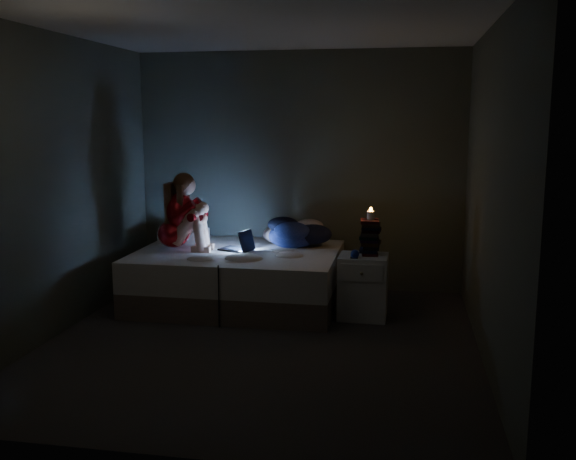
% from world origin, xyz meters
% --- Properties ---
extents(floor, '(3.60, 3.80, 0.02)m').
position_xyz_m(floor, '(0.00, 0.00, -0.01)').
color(floor, '#2B2928').
rests_on(floor, ground).
extents(ceiling, '(3.60, 3.80, 0.02)m').
position_xyz_m(ceiling, '(0.00, 0.00, 2.61)').
color(ceiling, silver).
rests_on(ceiling, ground).
extents(wall_back, '(3.60, 0.02, 2.60)m').
position_xyz_m(wall_back, '(0.00, 1.91, 1.30)').
color(wall_back, '#43453E').
rests_on(wall_back, ground).
extents(wall_front, '(3.60, 0.02, 2.60)m').
position_xyz_m(wall_front, '(0.00, -1.91, 1.30)').
color(wall_front, '#43453E').
rests_on(wall_front, ground).
extents(wall_left, '(0.02, 3.80, 2.60)m').
position_xyz_m(wall_left, '(-1.81, 0.00, 1.30)').
color(wall_left, '#43453E').
rests_on(wall_left, ground).
extents(wall_right, '(0.02, 3.80, 2.60)m').
position_xyz_m(wall_right, '(1.81, 0.00, 1.30)').
color(wall_right, '#43453E').
rests_on(wall_right, ground).
extents(bed, '(2.01, 1.51, 0.55)m').
position_xyz_m(bed, '(-0.49, 1.10, 0.28)').
color(bed, beige).
rests_on(bed, ground).
extents(pillow, '(0.47, 0.34, 0.14)m').
position_xyz_m(pillow, '(-1.17, 1.43, 0.62)').
color(pillow, silver).
rests_on(pillow, bed).
extents(woman, '(0.51, 0.35, 0.79)m').
position_xyz_m(woman, '(-1.14, 1.03, 0.95)').
color(woman, maroon).
rests_on(woman, bed).
extents(laptop, '(0.38, 0.32, 0.22)m').
position_xyz_m(laptop, '(-0.51, 1.11, 0.67)').
color(laptop, black).
rests_on(laptop, bed).
extents(clothes_pile, '(0.62, 0.54, 0.32)m').
position_xyz_m(clothes_pile, '(0.02, 1.43, 0.72)').
color(clothes_pile, navy).
rests_on(clothes_pile, bed).
extents(nightstand, '(0.46, 0.41, 0.60)m').
position_xyz_m(nightstand, '(0.80, 0.86, 0.30)').
color(nightstand, silver).
rests_on(nightstand, ground).
extents(book_stack, '(0.19, 0.25, 0.31)m').
position_xyz_m(book_stack, '(0.85, 0.92, 0.76)').
color(book_stack, black).
rests_on(book_stack, nightstand).
extents(candle, '(0.07, 0.07, 0.08)m').
position_xyz_m(candle, '(0.85, 0.92, 0.95)').
color(candle, beige).
rests_on(candle, book_stack).
extents(phone, '(0.08, 0.14, 0.01)m').
position_xyz_m(phone, '(0.72, 0.78, 0.61)').
color(phone, black).
rests_on(phone, nightstand).
extents(blue_orb, '(0.08, 0.08, 0.08)m').
position_xyz_m(blue_orb, '(0.73, 0.72, 0.64)').
color(blue_orb, navy).
rests_on(blue_orb, nightstand).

